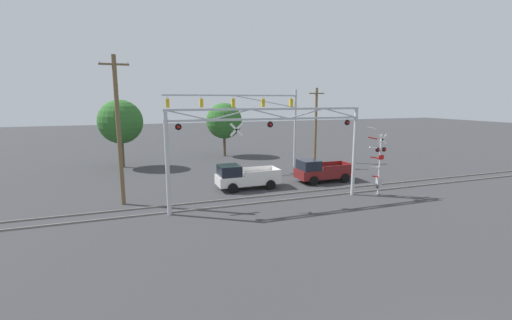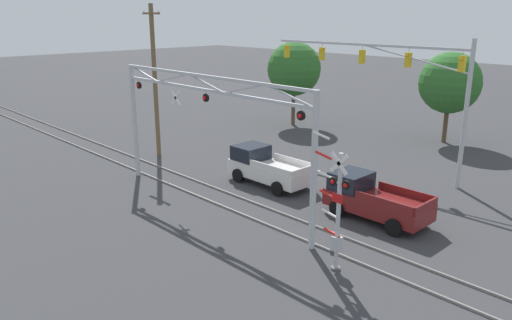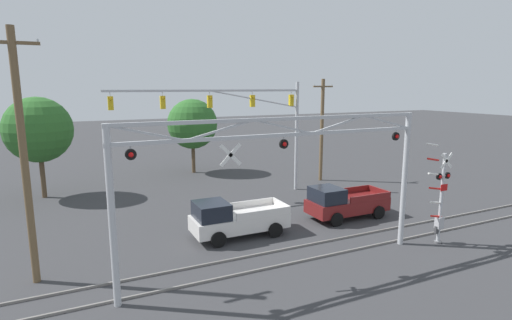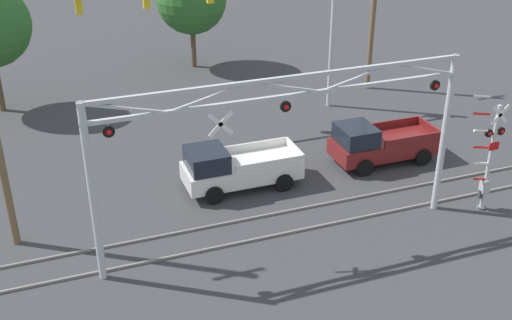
% 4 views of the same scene
% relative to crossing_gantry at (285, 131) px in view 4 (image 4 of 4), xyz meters
% --- Properties ---
extents(rail_track_near, '(80.00, 0.08, 0.10)m').
position_rel_crossing_gantry_xyz_m(rail_track_near, '(0.01, 0.28, -4.39)').
color(rail_track_near, gray).
rests_on(rail_track_near, ground_plane).
extents(rail_track_far, '(80.00, 0.08, 0.10)m').
position_rel_crossing_gantry_xyz_m(rail_track_far, '(0.01, 1.72, -4.39)').
color(rail_track_far, gray).
rests_on(rail_track_far, ground_plane).
extents(crossing_gantry, '(13.46, 0.29, 6.42)m').
position_rel_crossing_gantry_xyz_m(crossing_gantry, '(0.00, 0.00, 0.00)').
color(crossing_gantry, '#B7BABF').
rests_on(crossing_gantry, ground_plane).
extents(crossing_signal_mast, '(1.71, 0.35, 5.08)m').
position_rel_crossing_gantry_xyz_m(crossing_signal_mast, '(8.30, -0.71, -2.30)').
color(crossing_signal_mast, '#B7BABF').
rests_on(crossing_signal_mast, ground_plane).
extents(traffic_signal_span, '(13.39, 0.39, 7.95)m').
position_rel_crossing_gantry_xyz_m(traffic_signal_span, '(3.66, 11.35, 1.27)').
color(traffic_signal_span, '#B7BABF').
rests_on(traffic_signal_span, ground_plane).
extents(pickup_truck_lead, '(4.95, 2.22, 1.96)m').
position_rel_crossing_gantry_xyz_m(pickup_truck_lead, '(-0.37, 4.39, -3.51)').
color(pickup_truck_lead, silver).
rests_on(pickup_truck_lead, ground_plane).
extents(pickup_truck_following, '(4.82, 2.22, 1.96)m').
position_rel_crossing_gantry_xyz_m(pickup_truck_following, '(6.51, 4.40, -3.51)').
color(pickup_truck_following, maroon).
rests_on(pickup_truck_following, ground_plane).
extents(utility_pole_right, '(1.80, 0.28, 8.22)m').
position_rel_crossing_gantry_xyz_m(utility_pole_right, '(10.81, 13.07, -0.19)').
color(utility_pole_right, brown).
rests_on(utility_pole_right, ground_plane).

